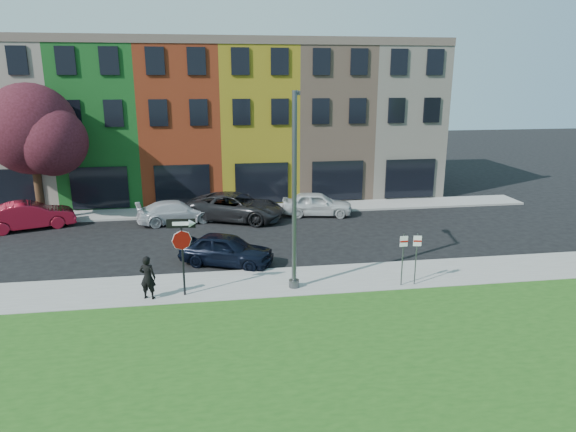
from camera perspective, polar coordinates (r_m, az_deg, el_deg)
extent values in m
plane|color=black|center=(18.32, 2.41, -11.03)|extent=(120.00, 120.00, 0.00)
cube|color=gray|center=(21.38, 6.16, -6.96)|extent=(40.00, 3.00, 0.12)
cube|color=gray|center=(32.13, -8.02, 0.58)|extent=(40.00, 2.40, 0.12)
cube|color=beige|center=(39.24, -26.49, 9.12)|extent=(5.00, 10.00, 10.00)
cube|color=#268B30|center=(38.05, -19.22, 9.71)|extent=(5.00, 10.00, 10.00)
cube|color=#BF421F|center=(37.48, -11.57, 10.17)|extent=(5.00, 10.00, 10.00)
cube|color=yellow|center=(37.58, -3.81, 10.45)|extent=(5.00, 10.00, 10.00)
cube|color=#92725E|center=(38.33, 3.78, 10.55)|extent=(5.00, 10.00, 10.00)
cube|color=beige|center=(39.71, 10.96, 10.47)|extent=(5.00, 10.00, 10.00)
cube|color=black|center=(32.93, -7.28, 3.53)|extent=(30.00, 0.12, 2.60)
cylinder|color=black|center=(19.51, -11.60, -4.66)|extent=(0.08, 0.08, 2.90)
cylinder|color=silver|center=(19.26, -11.72, -2.64)|extent=(0.76, 0.07, 0.76)
cylinder|color=#970C08|center=(19.23, -11.72, -2.67)|extent=(0.72, 0.06, 0.72)
cube|color=black|center=(19.08, -11.82, -0.82)|extent=(1.05, 0.10, 0.34)
cube|color=silver|center=(19.05, -11.82, -0.84)|extent=(0.66, 0.06, 0.14)
imported|color=black|center=(19.73, -15.32, -6.60)|extent=(0.82, 0.73, 1.66)
imported|color=black|center=(22.92, -6.86, -3.70)|extent=(4.79, 5.43, 1.42)
imported|color=maroon|center=(31.47, -26.76, 0.05)|extent=(4.48, 5.58, 1.51)
imported|color=silver|center=(29.97, -12.30, 0.45)|extent=(3.55, 5.12, 1.28)
imported|color=black|center=(29.98, -5.87, 1.03)|extent=(6.70, 7.58, 1.59)
imported|color=silver|center=(30.90, 3.23, 1.37)|extent=(3.15, 4.79, 1.43)
cylinder|color=#4B4E51|center=(19.17, 0.70, 2.49)|extent=(0.18, 0.18, 7.51)
cylinder|color=#4B4E51|center=(20.27, 0.67, -7.50)|extent=(0.40, 0.40, 0.30)
cylinder|color=#4B4E51|center=(19.70, 0.87, 13.57)|extent=(0.53, 1.98, 0.12)
cube|color=#4B4E51|center=(20.80, 1.00, 13.52)|extent=(0.36, 0.59, 0.16)
cylinder|color=#4B4E51|center=(20.83, 14.02, -4.67)|extent=(0.05, 0.05, 2.11)
cube|color=silver|center=(20.56, 14.19, -2.70)|extent=(0.32, 0.07, 0.42)
cube|color=#970C08|center=(20.55, 14.21, -2.72)|extent=(0.32, 0.06, 0.06)
cylinder|color=#4B4E51|center=(20.64, 12.60, -4.76)|extent=(0.05, 0.05, 2.12)
cube|color=silver|center=(20.37, 12.75, -2.76)|extent=(0.32, 0.03, 0.42)
cube|color=#970C08|center=(20.35, 12.77, -2.78)|extent=(0.32, 0.02, 0.06)
cylinder|color=black|center=(32.43, -25.95, 2.55)|extent=(0.44, 0.44, 3.45)
sphere|color=black|center=(31.94, -26.67, 8.64)|extent=(4.99, 4.99, 4.99)
sphere|color=black|center=(30.93, -24.73, 7.52)|extent=(3.74, 3.74, 3.74)
sphere|color=black|center=(33.17, -27.98, 7.79)|extent=(3.49, 3.49, 3.49)
sphere|color=black|center=(32.28, -26.17, 10.31)|extent=(3.00, 3.00, 3.00)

